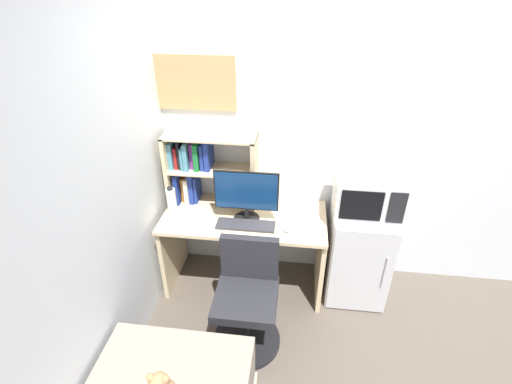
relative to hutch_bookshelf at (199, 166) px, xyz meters
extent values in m
cube|color=silver|center=(1.69, 0.15, 0.24)|extent=(6.40, 0.04, 2.60)
cube|color=silver|center=(-0.33, -1.47, 0.24)|extent=(0.04, 4.40, 2.60)
cube|color=beige|center=(0.40, -0.19, -0.34)|extent=(1.33, 0.63, 0.03)
cube|color=beige|center=(-0.25, -0.19, -0.71)|extent=(0.04, 0.57, 0.70)
cube|color=beige|center=(1.04, -0.19, -0.71)|extent=(0.04, 0.57, 0.70)
cube|color=beige|center=(-0.24, -0.01, -0.02)|extent=(0.03, 0.28, 0.62)
cube|color=beige|center=(0.46, -0.01, -0.02)|extent=(0.03, 0.28, 0.62)
cube|color=beige|center=(0.11, -0.01, 0.28)|extent=(0.74, 0.28, 0.01)
cube|color=beige|center=(0.11, -0.01, -0.01)|extent=(0.67, 0.28, 0.01)
cube|color=purple|center=(-0.22, 0.01, -0.22)|extent=(0.02, 0.19, 0.21)
cube|color=navy|center=(-0.19, 0.00, -0.19)|extent=(0.03, 0.23, 0.27)
cube|color=orange|center=(-0.15, 0.02, -0.22)|extent=(0.03, 0.16, 0.22)
cube|color=silver|center=(-0.11, 0.01, -0.21)|extent=(0.04, 0.21, 0.23)
cube|color=navy|center=(-0.07, 0.01, -0.19)|extent=(0.04, 0.19, 0.28)
cube|color=navy|center=(-0.04, 0.02, -0.21)|extent=(0.02, 0.18, 0.24)
cube|color=teal|center=(-0.21, 0.01, 0.11)|extent=(0.03, 0.21, 0.23)
cube|color=#B21E1E|center=(-0.17, 0.02, 0.08)|extent=(0.02, 0.18, 0.18)
cube|color=black|center=(-0.15, 0.01, 0.11)|extent=(0.02, 0.19, 0.23)
cube|color=teal|center=(-0.12, 0.01, 0.09)|extent=(0.02, 0.21, 0.19)
cube|color=teal|center=(-0.08, 0.00, 0.11)|extent=(0.03, 0.22, 0.22)
cube|color=purple|center=(-0.04, 0.02, 0.10)|extent=(0.03, 0.16, 0.21)
cube|color=#197233|center=(0.00, 0.01, 0.11)|extent=(0.04, 0.21, 0.22)
cube|color=navy|center=(0.04, 0.01, 0.10)|extent=(0.03, 0.19, 0.21)
cube|color=navy|center=(0.08, 0.01, 0.12)|extent=(0.04, 0.20, 0.24)
cylinder|color=black|center=(0.43, -0.24, -0.32)|extent=(0.21, 0.21, 0.02)
cylinder|color=black|center=(0.43, -0.24, -0.27)|extent=(0.04, 0.04, 0.10)
cube|color=black|center=(0.43, -0.24, -0.07)|extent=(0.50, 0.01, 0.33)
cube|color=navy|center=(0.43, -0.24, -0.07)|extent=(0.48, 0.02, 0.30)
cube|color=#333338|center=(0.43, -0.33, -0.32)|extent=(0.46, 0.14, 0.02)
ellipsoid|color=silver|center=(0.76, -0.35, -0.31)|extent=(0.06, 0.09, 0.03)
cylinder|color=silver|center=(-0.19, -0.23, -0.22)|extent=(0.08, 0.08, 0.23)
cylinder|color=black|center=(-0.19, -0.23, -0.09)|extent=(0.04, 0.04, 0.02)
cube|color=silver|center=(1.35, -0.17, -0.64)|extent=(0.48, 0.48, 0.83)
cube|color=silver|center=(1.35, -0.41, -0.64)|extent=(0.47, 0.01, 0.80)
cylinder|color=#B2B2B7|center=(1.51, -0.43, -0.60)|extent=(0.01, 0.01, 0.29)
cube|color=silver|center=(1.35, -0.17, -0.07)|extent=(0.49, 0.34, 0.32)
cube|color=black|center=(1.28, -0.34, -0.07)|extent=(0.30, 0.01, 0.24)
cube|color=black|center=(1.52, -0.34, -0.07)|extent=(0.12, 0.01, 0.25)
cylinder|color=black|center=(0.50, -0.82, -1.04)|extent=(0.51, 0.51, 0.04)
cylinder|color=black|center=(0.50, -0.82, -0.83)|extent=(0.04, 0.04, 0.42)
cube|color=#232328|center=(0.50, -0.82, -0.60)|extent=(0.44, 0.44, 0.07)
cube|color=#232328|center=(0.50, -0.62, -0.39)|extent=(0.42, 0.06, 0.35)
sphere|color=#AD7F51|center=(0.19, -1.63, -0.37)|extent=(0.11, 0.11, 0.11)
sphere|color=#AD7F51|center=(0.15, -1.63, -0.33)|extent=(0.04, 0.04, 0.04)
sphere|color=#AD7F51|center=(0.23, -1.63, -0.33)|extent=(0.04, 0.04, 0.04)
cube|color=tan|center=(-0.03, 0.11, 0.65)|extent=(0.66, 0.02, 0.42)
camera|label=1|loc=(0.80, -2.63, 1.37)|focal=25.82mm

